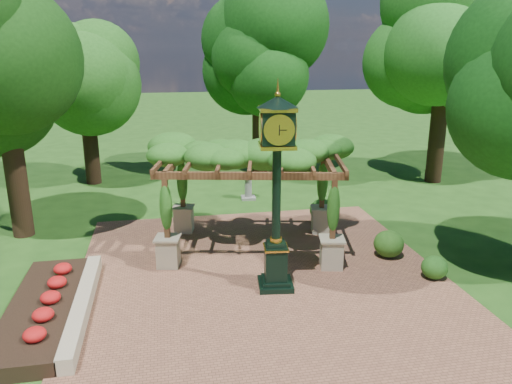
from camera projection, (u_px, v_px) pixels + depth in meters
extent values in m
plane|color=#1E4714|center=(275.00, 305.00, 12.32)|extent=(120.00, 120.00, 0.00)
cube|color=brown|center=(266.00, 286.00, 13.26)|extent=(10.00, 12.00, 0.04)
cube|color=#C6B793|center=(83.00, 305.00, 11.92)|extent=(0.35, 5.00, 0.40)
cube|color=red|center=(43.00, 310.00, 11.76)|extent=(1.50, 5.00, 0.36)
cube|color=black|center=(275.00, 284.00, 13.18)|extent=(0.99, 0.99, 0.13)
cube|color=black|center=(276.00, 263.00, 13.01)|extent=(0.62, 0.62, 1.00)
cube|color=gold|center=(276.00, 247.00, 12.88)|extent=(0.69, 0.69, 0.04)
cylinder|color=black|center=(277.00, 194.00, 12.47)|extent=(0.25, 0.25, 2.56)
cube|color=black|center=(277.00, 127.00, 12.00)|extent=(0.86, 0.86, 0.78)
cylinder|color=beige|center=(279.00, 130.00, 11.62)|extent=(0.67, 0.11, 0.67)
cone|color=black|center=(278.00, 102.00, 11.83)|extent=(1.11, 1.11, 0.28)
sphere|color=gold|center=(278.00, 95.00, 11.78)|extent=(0.16, 0.16, 0.16)
cube|color=#BDB28C|center=(168.00, 252.00, 14.34)|extent=(0.72, 0.72, 0.84)
cube|color=brown|center=(166.00, 208.00, 13.96)|extent=(0.18, 0.18, 1.73)
cube|color=#BDB28C|center=(331.00, 253.00, 14.25)|extent=(0.72, 0.72, 0.84)
cube|color=brown|center=(333.00, 209.00, 13.88)|extent=(0.18, 0.18, 1.73)
cube|color=#BDB28C|center=(184.00, 219.00, 17.03)|extent=(0.72, 0.72, 0.84)
cube|color=brown|center=(182.00, 182.00, 16.66)|extent=(0.18, 0.18, 1.73)
cube|color=#BDB28C|center=(321.00, 220.00, 16.95)|extent=(0.72, 0.72, 0.84)
cube|color=brown|center=(322.00, 183.00, 16.57)|extent=(0.18, 0.18, 1.73)
cube|color=brown|center=(249.00, 176.00, 13.65)|extent=(5.35, 1.24, 0.21)
cube|color=brown|center=(252.00, 154.00, 16.35)|extent=(5.35, 1.24, 0.21)
ellipsoid|color=#265D1A|center=(251.00, 156.00, 14.93)|extent=(6.01, 4.41, 0.94)
cube|color=gray|center=(248.00, 198.00, 20.89)|extent=(0.62, 0.62, 0.10)
cylinder|color=gray|center=(248.00, 187.00, 20.76)|extent=(0.31, 0.31, 0.94)
cylinder|color=gray|center=(248.00, 175.00, 20.62)|extent=(0.58, 0.58, 0.05)
ellipsoid|color=#28631C|center=(434.00, 267.00, 13.59)|extent=(0.80, 0.80, 0.64)
ellipsoid|color=#295B19|center=(389.00, 244.00, 14.98)|extent=(1.19, 1.19, 0.81)
ellipsoid|color=#235619|center=(322.00, 210.00, 18.09)|extent=(0.96, 0.96, 0.80)
cylinder|color=#342014|center=(18.00, 189.00, 16.45)|extent=(0.67, 0.67, 3.25)
ellipsoid|color=#13380E|center=(0.00, 58.00, 15.27)|extent=(4.24, 4.24, 5.13)
cylinder|color=black|center=(91.00, 152.00, 22.91)|extent=(0.68, 0.68, 2.97)
ellipsoid|color=#215418|center=(83.00, 66.00, 21.83)|extent=(4.17, 4.17, 4.70)
cylinder|color=#311E13|center=(260.00, 140.00, 24.61)|extent=(0.76, 0.76, 3.42)
ellipsoid|color=#124010|center=(260.00, 47.00, 23.37)|extent=(4.68, 4.68, 5.40)
cylinder|color=#312013|center=(436.00, 143.00, 23.11)|extent=(0.74, 0.74, 3.70)
ellipsoid|color=#22621C|center=(448.00, 35.00, 21.76)|extent=(5.29, 5.29, 5.85)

